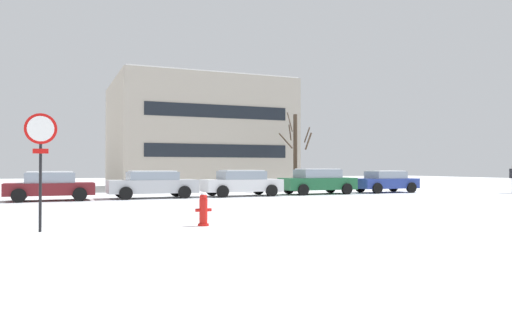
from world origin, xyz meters
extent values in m
plane|color=white|center=(0.00, 0.00, 0.00)|extent=(120.00, 120.00, 0.00)
cube|color=silver|center=(0.00, 4.00, 0.00)|extent=(80.00, 10.00, 0.00)
cylinder|color=black|center=(-2.35, -2.11, 1.24)|extent=(0.07, 0.17, 2.48)
cylinder|color=red|center=(-2.35, -2.11, 2.53)|extent=(0.76, 0.07, 0.76)
cylinder|color=white|center=(-2.36, -2.12, 2.53)|extent=(0.62, 0.07, 0.62)
cube|color=red|center=(-2.35, -2.11, 1.98)|extent=(0.36, 0.05, 0.12)
cylinder|color=white|center=(-2.35, -2.10, 2.58)|extent=(0.42, 0.05, 0.42)
cylinder|color=red|center=(1.69, -2.46, 0.03)|extent=(0.30, 0.30, 0.06)
cylinder|color=red|center=(1.69, -2.46, 0.39)|extent=(0.22, 0.22, 0.67)
sphere|color=red|center=(1.69, -2.46, 0.77)|extent=(0.21, 0.21, 0.21)
cylinder|color=red|center=(1.53, -2.46, 0.43)|extent=(0.12, 0.09, 0.09)
cylinder|color=red|center=(1.85, -2.46, 0.43)|extent=(0.12, 0.09, 0.09)
sphere|color=white|center=(1.69, -2.46, 0.83)|extent=(0.15, 0.15, 0.15)
cube|color=maroon|center=(-2.17, 9.94, 0.56)|extent=(3.94, 1.81, 0.57)
cube|color=#8C99A8|center=(-2.17, 9.94, 1.08)|extent=(2.17, 1.67, 0.48)
cube|color=white|center=(-2.17, 9.94, 1.35)|extent=(1.97, 1.54, 0.06)
cylinder|color=black|center=(-0.89, 10.87, 0.32)|extent=(0.64, 0.22, 0.64)
cylinder|color=black|center=(-0.88, 9.02, 0.32)|extent=(0.64, 0.22, 0.64)
cylinder|color=black|center=(-3.45, 10.87, 0.32)|extent=(0.64, 0.22, 0.64)
cylinder|color=black|center=(-3.45, 9.02, 0.32)|extent=(0.64, 0.22, 0.64)
cube|color=silver|center=(2.67, 10.07, 0.60)|extent=(4.46, 1.80, 0.67)
cube|color=#8C99A8|center=(2.67, 10.07, 1.14)|extent=(2.45, 1.66, 0.41)
cube|color=white|center=(2.67, 10.07, 1.37)|extent=(2.23, 1.53, 0.06)
cylinder|color=black|center=(4.11, 10.99, 0.32)|extent=(0.64, 0.22, 0.64)
cylinder|color=black|center=(4.12, 9.15, 0.32)|extent=(0.64, 0.22, 0.64)
cylinder|color=black|center=(1.22, 10.99, 0.32)|extent=(0.64, 0.22, 0.64)
cylinder|color=black|center=(1.22, 9.15, 0.32)|extent=(0.64, 0.22, 0.64)
cube|color=white|center=(7.50, 9.97, 0.60)|extent=(4.29, 1.80, 0.65)
cube|color=#8C99A8|center=(7.50, 9.97, 1.15)|extent=(2.36, 1.65, 0.45)
cube|color=white|center=(7.50, 9.97, 1.40)|extent=(2.15, 1.53, 0.06)
cylinder|color=black|center=(8.90, 10.89, 0.32)|extent=(0.64, 0.22, 0.64)
cylinder|color=black|center=(8.90, 9.06, 0.32)|extent=(0.64, 0.22, 0.64)
cylinder|color=black|center=(6.11, 10.89, 0.32)|extent=(0.64, 0.22, 0.64)
cylinder|color=black|center=(6.11, 9.05, 0.32)|extent=(0.64, 0.22, 0.64)
cube|color=#1E6038|center=(12.34, 10.12, 0.61)|extent=(4.40, 1.78, 0.69)
cube|color=#8C99A8|center=(12.34, 10.12, 1.20)|extent=(2.42, 1.64, 0.49)
cube|color=white|center=(12.34, 10.12, 1.47)|extent=(2.20, 1.51, 0.06)
cylinder|color=black|center=(13.76, 11.03, 0.32)|extent=(0.64, 0.22, 0.64)
cylinder|color=black|center=(13.77, 9.22, 0.32)|extent=(0.64, 0.22, 0.64)
cylinder|color=black|center=(10.91, 11.03, 0.32)|extent=(0.64, 0.22, 0.64)
cylinder|color=black|center=(10.91, 9.21, 0.32)|extent=(0.64, 0.22, 0.64)
cube|color=#283D93|center=(17.17, 10.09, 0.57)|extent=(3.91, 1.71, 0.61)
cube|color=#8C99A8|center=(17.17, 10.09, 1.10)|extent=(2.15, 1.57, 0.43)
cube|color=white|center=(17.17, 10.09, 1.34)|extent=(1.96, 1.45, 0.06)
cylinder|color=black|center=(18.44, 10.97, 0.32)|extent=(0.64, 0.22, 0.64)
cylinder|color=black|center=(18.44, 9.22, 0.32)|extent=(0.64, 0.22, 0.64)
cylinder|color=black|center=(15.90, 10.97, 0.32)|extent=(0.64, 0.22, 0.64)
cylinder|color=black|center=(15.90, 9.22, 0.32)|extent=(0.64, 0.22, 0.64)
cylinder|color=#423326|center=(12.62, 13.54, 2.52)|extent=(0.26, 0.26, 5.04)
cylinder|color=#423326|center=(11.87, 13.45, 3.30)|extent=(0.29, 1.56, 1.09)
cylinder|color=#423326|center=(12.28, 13.63, 3.86)|extent=(0.29, 0.76, 1.09)
cylinder|color=#423326|center=(12.23, 13.55, 4.53)|extent=(0.11, 0.84, 1.33)
cylinder|color=#423326|center=(13.37, 13.32, 3.69)|extent=(0.53, 1.56, 0.93)
cylinder|color=#423326|center=(13.45, 13.29, 3.27)|extent=(0.62, 1.75, 1.05)
cube|color=#B2A899|center=(8.46, 22.70, 4.06)|extent=(12.66, 11.56, 8.12)
cube|color=white|center=(8.46, 22.70, 8.17)|extent=(12.41, 11.33, 0.10)
cube|color=black|center=(8.46, 16.90, 2.71)|extent=(10.13, 0.04, 0.90)
cube|color=black|center=(8.46, 16.90, 5.41)|extent=(10.13, 0.04, 0.90)
camera|label=1|loc=(-2.10, -15.33, 1.58)|focal=34.75mm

